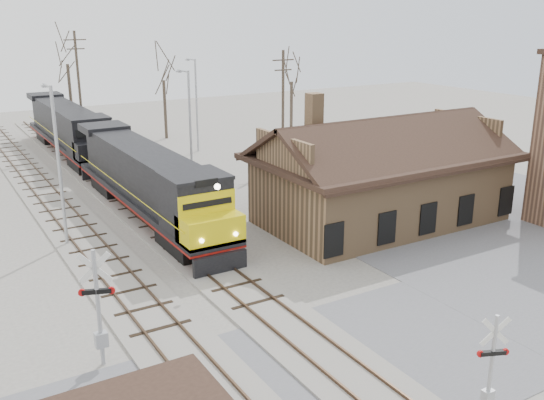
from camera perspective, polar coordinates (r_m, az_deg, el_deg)
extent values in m
plane|color=#A39D93|center=(22.62, 6.53, -15.67)|extent=(140.00, 140.00, 0.00)
cube|color=#5E5E63|center=(22.61, 6.54, -15.64)|extent=(60.00, 9.00, 0.03)
cube|color=#A39D93|center=(34.39, -8.75, -3.76)|extent=(3.40, 90.00, 0.12)
cube|color=#473323|center=(34.12, -9.88, -3.80)|extent=(0.08, 90.00, 0.14)
cube|color=#473323|center=(34.61, -7.66, -3.38)|extent=(0.08, 90.00, 0.14)
cube|color=#A39D93|center=(33.12, -15.99, -5.09)|extent=(3.40, 90.00, 0.12)
cube|color=#473323|center=(32.93, -17.20, -5.13)|extent=(0.08, 90.00, 0.14)
cube|color=#473323|center=(33.24, -14.81, -4.70)|extent=(0.08, 90.00, 0.14)
cube|color=#8E6C49|center=(37.37, 10.20, 1.00)|extent=(14.00, 8.00, 4.00)
cube|color=black|center=(36.85, 10.37, 4.14)|extent=(15.20, 9.20, 0.30)
cube|color=black|center=(34.99, 12.92, 4.98)|extent=(15.00, 4.71, 2.66)
cube|color=black|center=(38.37, 8.19, 6.28)|extent=(15.00, 4.71, 2.66)
cube|color=#8E6C49|center=(35.07, 3.99, 8.22)|extent=(0.80, 0.80, 2.20)
cube|color=black|center=(32.81, -7.71, -3.83)|extent=(2.53, 4.04, 1.01)
cube|color=black|center=(44.64, -14.45, 1.45)|extent=(2.53, 4.04, 1.01)
cube|color=black|center=(38.39, -11.67, 0.36)|extent=(3.03, 20.21, 0.35)
cube|color=maroon|center=(38.45, -11.65, 0.04)|extent=(3.05, 20.21, 0.12)
cube|color=black|center=(39.14, -12.43, 3.01)|extent=(2.63, 14.65, 2.83)
cube|color=black|center=(31.25, -7.21, -0.28)|extent=(3.03, 2.83, 2.83)
cube|color=yellow|center=(30.03, -5.82, -2.69)|extent=(3.03, 1.82, 1.41)
cube|color=black|center=(29.74, -4.90, -6.01)|extent=(2.83, 0.25, 1.01)
cylinder|color=#FFF2CC|center=(28.51, -5.16, 1.25)|extent=(0.28, 0.10, 0.28)
cube|color=black|center=(51.75, -16.91, 3.37)|extent=(2.53, 4.04, 1.01)
cube|color=black|center=(64.32, -19.88, 5.68)|extent=(2.53, 4.04, 1.01)
cube|color=black|center=(57.85, -18.63, 5.44)|extent=(3.03, 20.21, 0.35)
cube|color=maroon|center=(57.89, -18.61, 5.22)|extent=(3.05, 20.21, 0.12)
cube|color=black|center=(58.79, -19.05, 7.13)|extent=(2.63, 14.65, 2.83)
cube|color=black|center=(50.40, -16.88, 5.79)|extent=(3.03, 2.83, 2.83)
cube|color=black|center=(48.93, -16.28, 4.49)|extent=(3.03, 1.82, 1.41)
cube|color=black|center=(48.32, -15.82, 2.52)|extent=(2.83, 0.25, 1.01)
cylinder|color=#A5A8AD|center=(20.40, 19.92, -14.68)|extent=(0.13, 0.13, 3.62)
cube|color=silver|center=(19.78, 20.29, -11.54)|extent=(0.89, 0.40, 0.95)
cube|color=silver|center=(19.78, 20.29, -11.54)|extent=(0.89, 0.40, 0.95)
cube|color=black|center=(20.12, 20.08, -13.36)|extent=(0.81, 0.45, 0.14)
cylinder|color=#B20C0C|center=(19.94, 19.02, -13.53)|extent=(0.23, 0.16, 0.22)
cylinder|color=#B20C0C|center=(20.31, 21.12, -13.18)|extent=(0.23, 0.16, 0.22)
cube|color=#A5A8AD|center=(20.92, 19.63, -17.01)|extent=(0.36, 0.27, 0.45)
cylinder|color=#A5A8AD|center=(22.59, -16.02, -9.80)|extent=(0.16, 0.16, 4.47)
cube|color=silver|center=(21.94, -16.36, -6.15)|extent=(1.11, 0.44, 1.17)
cube|color=silver|center=(21.94, -16.36, -6.15)|extent=(1.11, 0.44, 1.17)
cube|color=black|center=(22.30, -16.17, -8.27)|extent=(1.00, 0.49, 0.17)
cylinder|color=#B20C0C|center=(22.25, -14.87, -8.21)|extent=(0.28, 0.17, 0.27)
cylinder|color=#B20C0C|center=(22.36, -17.46, -8.31)|extent=(0.28, 0.17, 0.27)
cube|color=#A5A8AD|center=(23.16, -15.77, -12.52)|extent=(0.45, 0.34, 0.56)
cylinder|color=#A5A8AD|center=(34.08, -19.39, 2.83)|extent=(0.18, 0.18, 8.71)
cylinder|color=#A5A8AD|center=(34.23, -20.42, 10.05)|extent=(0.12, 1.80, 0.12)
cube|color=#A5A8AD|center=(35.02, -20.66, 10.00)|extent=(0.25, 0.50, 0.12)
cylinder|color=#A5A8AD|center=(43.62, -7.68, 6.44)|extent=(0.18, 0.18, 8.46)
cylinder|color=#A5A8AD|center=(43.88, -8.38, 11.92)|extent=(0.12, 1.80, 0.12)
cube|color=#A5A8AD|center=(44.63, -8.78, 11.86)|extent=(0.25, 0.50, 0.12)
cylinder|color=#A5A8AD|center=(56.07, -7.11, 8.78)|extent=(0.18, 0.18, 8.36)
cylinder|color=#A5A8AD|center=(56.46, -7.64, 12.98)|extent=(0.12, 1.80, 0.12)
cube|color=#A5A8AD|center=(57.20, -7.97, 12.92)|extent=(0.25, 0.50, 0.12)
cylinder|color=#382D23|center=(59.56, -17.66, 9.76)|extent=(0.24, 0.24, 10.75)
cube|color=#382D23|center=(59.21, -18.07, 14.15)|extent=(2.00, 0.10, 0.10)
cube|color=#382D23|center=(59.25, -17.99, 13.38)|extent=(1.60, 0.10, 0.10)
cylinder|color=#382D23|center=(51.06, 1.04, 8.68)|extent=(0.24, 0.24, 9.39)
cube|color=#382D23|center=(50.64, 1.06, 13.04)|extent=(2.00, 0.10, 0.10)
cube|color=#382D23|center=(50.70, 1.06, 12.14)|extent=(1.60, 0.10, 0.10)
cylinder|color=#382D23|center=(67.29, -18.40, 8.96)|extent=(0.32, 0.32, 7.26)
cylinder|color=#382D23|center=(62.76, -10.03, 8.38)|extent=(0.32, 0.32, 5.85)
cylinder|color=#382D23|center=(62.37, 1.83, 8.49)|extent=(0.32, 0.32, 5.67)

